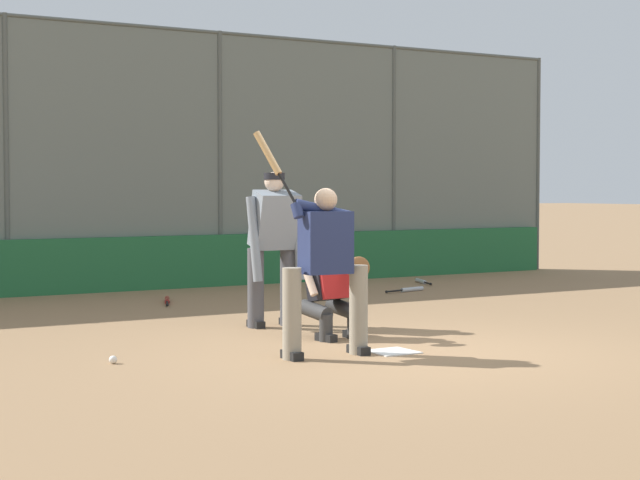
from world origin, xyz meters
TOP-DOWN VIEW (x-y plane):
  - ground_plane at (0.00, 0.00)m, footprint 160.00×160.00m
  - home_plate_marker at (0.00, 0.00)m, footprint 0.43×0.43m
  - backstop_fence at (0.00, -7.34)m, footprint 17.34×0.08m
  - padding_wall at (0.00, -7.24)m, footprint 16.91×0.18m
  - bleachers_beyond at (-1.76, -9.84)m, footprint 12.08×2.50m
  - batter_at_plate at (0.70, -0.11)m, footprint 0.99×0.64m
  - catcher_behind_plate at (-0.01, -1.13)m, footprint 0.60×0.71m
  - umpire_home at (0.06, -2.26)m, footprint 0.72×0.45m
  - spare_bat_by_padding at (-3.73, -4.86)m, footprint 0.83×0.23m
  - spare_bat_third_base_side at (0.09, -5.28)m, footprint 0.40×0.85m
  - spare_bat_first_base_side at (-4.77, -5.93)m, footprint 0.33×0.78m
  - baseball_loose at (2.54, -0.75)m, footprint 0.07×0.07m

SIDE VIEW (x-z plane):
  - ground_plane at x=0.00m, z-range 0.00..0.00m
  - home_plate_marker at x=0.00m, z-range 0.00..0.01m
  - spare_bat_by_padding at x=-3.73m, z-range 0.00..0.07m
  - spare_bat_third_base_side at x=0.09m, z-range 0.00..0.07m
  - spare_bat_first_base_side at x=-4.77m, z-range 0.00..0.07m
  - baseball_loose at x=2.54m, z-range 0.00..0.07m
  - padding_wall at x=0.00m, z-range 0.00..0.83m
  - bleachers_beyond at x=-1.76m, z-range -0.26..1.22m
  - catcher_behind_plate at x=-0.01m, z-range 0.02..1.11m
  - batter_at_plate at x=0.70m, z-range -0.20..1.92m
  - umpire_home at x=0.06m, z-range 0.07..1.84m
  - backstop_fence at x=0.00m, z-range 0.09..4.22m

